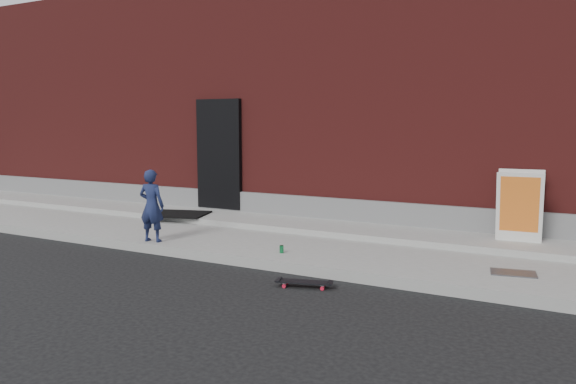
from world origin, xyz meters
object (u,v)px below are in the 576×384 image
Objects in this scene: pizza_sign at (520,205)px; soda_can at (282,249)px; child at (152,206)px; skateboard at (304,282)px.

soda_can is at bearing -145.24° from pizza_sign.
pizza_sign reaches higher than child.
pizza_sign is 9.73× the size of soda_can.
child reaches higher than soda_can.
child is at bearing -173.04° from soda_can.
pizza_sign is (2.16, 3.03, 0.73)m from skateboard.
child is 1.62× the size of skateboard.
skateboard is at bearing -48.37° from soda_can.
skateboard is at bearing 157.82° from child.
child is 5.73m from pizza_sign.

